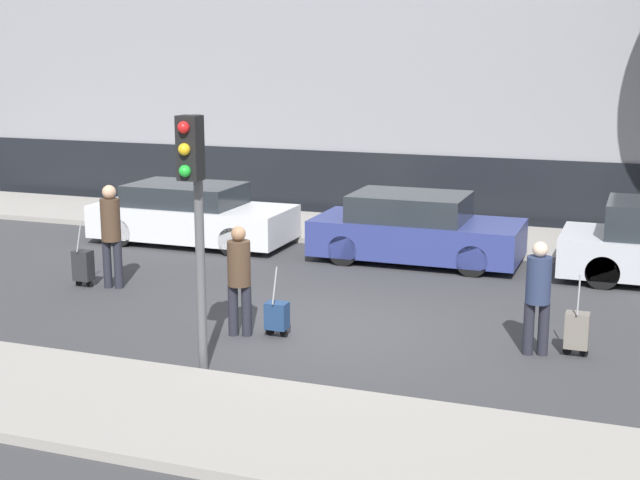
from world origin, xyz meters
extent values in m
plane|color=#38383A|center=(0.00, 0.00, 0.00)|extent=(80.00, 80.00, 0.00)
cube|color=gray|center=(0.00, -3.75, 0.06)|extent=(28.00, 2.50, 0.12)
cube|color=gray|center=(0.00, 7.00, 0.06)|extent=(28.00, 3.00, 0.12)
cube|color=black|center=(0.00, 9.18, 0.80)|extent=(27.44, 0.06, 1.60)
cube|color=silver|center=(-4.83, 4.67, 0.49)|extent=(4.31, 1.80, 0.70)
cube|color=#23282D|center=(-5.00, 4.67, 1.07)|extent=(2.37, 1.58, 0.46)
cylinder|color=black|center=(-3.49, 3.86, 0.30)|extent=(0.60, 0.18, 0.60)
cylinder|color=black|center=(-3.49, 5.48, 0.30)|extent=(0.60, 0.18, 0.60)
cylinder|color=black|center=(-6.16, 3.86, 0.30)|extent=(0.60, 0.18, 0.60)
cylinder|color=black|center=(-6.16, 5.48, 0.30)|extent=(0.60, 0.18, 0.60)
cube|color=navy|center=(0.15, 4.73, 0.49)|extent=(4.08, 1.85, 0.70)
cube|color=#23282D|center=(-0.02, 4.73, 1.10)|extent=(2.24, 1.62, 0.51)
cylinder|color=black|center=(1.41, 3.89, 0.30)|extent=(0.60, 0.18, 0.60)
cylinder|color=black|center=(1.41, 5.56, 0.30)|extent=(0.60, 0.18, 0.60)
cylinder|color=black|center=(-1.12, 3.89, 0.30)|extent=(0.60, 0.18, 0.60)
cylinder|color=black|center=(-1.12, 5.56, 0.30)|extent=(0.60, 0.18, 0.60)
cylinder|color=black|center=(3.73, 3.82, 0.30)|extent=(0.60, 0.18, 0.60)
cylinder|color=black|center=(3.73, 5.50, 0.30)|extent=(0.60, 0.18, 0.60)
cylinder|color=#23232D|center=(-4.50, 0.87, 0.43)|extent=(0.15, 0.15, 0.86)
cylinder|color=#23232D|center=(-4.31, 0.91, 0.43)|extent=(0.15, 0.15, 0.86)
cylinder|color=#473323|center=(-4.40, 0.89, 1.23)|extent=(0.34, 0.34, 0.74)
sphere|color=tan|center=(-4.40, 0.89, 1.72)|extent=(0.24, 0.24, 0.24)
cube|color=#262628|center=(-4.94, 0.78, 0.39)|extent=(0.32, 0.24, 0.54)
cylinder|color=black|center=(-5.05, 0.78, 0.06)|extent=(0.12, 0.03, 0.12)
cylinder|color=black|center=(-4.83, 0.78, 0.06)|extent=(0.12, 0.03, 0.12)
cylinder|color=gray|center=(-4.94, 0.70, 0.93)|extent=(0.02, 0.19, 0.53)
cylinder|color=#23232D|center=(-1.05, -0.73, 0.38)|extent=(0.15, 0.15, 0.76)
cylinder|color=#23232D|center=(-1.25, -0.79, 0.38)|extent=(0.15, 0.15, 0.76)
cylinder|color=#473323|center=(-1.15, -0.76, 1.10)|extent=(0.34, 0.34, 0.66)
sphere|color=#936B4C|center=(-1.15, -0.76, 1.54)|extent=(0.22, 0.22, 0.22)
cube|color=navy|center=(-0.62, -0.62, 0.32)|extent=(0.32, 0.24, 0.40)
cylinder|color=black|center=(-0.73, -0.62, 0.06)|extent=(0.12, 0.03, 0.12)
cylinder|color=black|center=(-0.51, -0.62, 0.06)|extent=(0.12, 0.03, 0.12)
cylinder|color=gray|center=(-0.62, -0.69, 0.79)|extent=(0.02, 0.19, 0.53)
cylinder|color=#23232D|center=(3.15, -0.09, 0.37)|extent=(0.15, 0.15, 0.75)
cylinder|color=#23232D|center=(2.95, -0.14, 0.37)|extent=(0.15, 0.15, 0.75)
cylinder|color=#283351|center=(3.05, -0.11, 1.07)|extent=(0.34, 0.34, 0.65)
sphere|color=beige|center=(3.05, -0.11, 1.50)|extent=(0.21, 0.21, 0.21)
cube|color=slate|center=(3.58, 0.02, 0.37)|extent=(0.32, 0.24, 0.50)
cylinder|color=black|center=(3.47, 0.02, 0.06)|extent=(0.12, 0.03, 0.12)
cylinder|color=black|center=(3.70, 0.02, 0.06)|extent=(0.12, 0.03, 0.12)
cylinder|color=gray|center=(3.58, -0.05, 0.89)|extent=(0.02, 0.19, 0.53)
cylinder|color=#515154|center=(-0.98, -2.25, 1.68)|extent=(0.12, 0.12, 3.36)
cube|color=black|center=(-0.98, -2.43, 2.96)|extent=(0.28, 0.24, 0.80)
sphere|color=red|center=(-0.98, -2.58, 3.22)|extent=(0.15, 0.15, 0.15)
sphere|color=gold|center=(-0.98, -2.58, 2.96)|extent=(0.15, 0.15, 0.15)
sphere|color=green|center=(-0.98, -2.58, 2.69)|extent=(0.15, 0.15, 0.15)
torus|color=black|center=(3.99, 7.09, 0.48)|extent=(0.72, 0.06, 0.72)
camera|label=1|loc=(4.31, -12.16, 4.16)|focal=50.00mm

